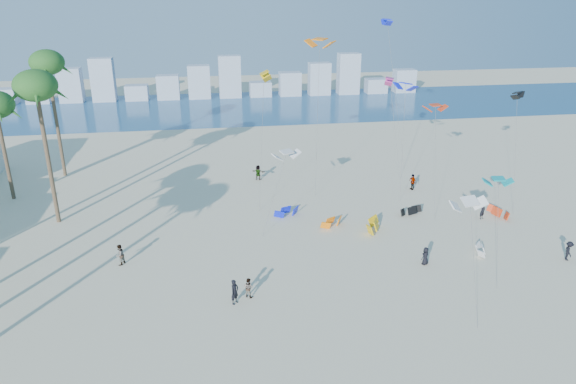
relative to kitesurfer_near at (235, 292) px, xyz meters
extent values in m
plane|color=beige|center=(2.42, -6.16, -0.95)|extent=(220.00, 220.00, 0.00)
plane|color=navy|center=(2.42, 65.84, -0.95)|extent=(220.00, 220.00, 0.00)
imported|color=black|center=(0.00, 0.00, 0.00)|extent=(0.81, 0.82, 1.90)
imported|color=gray|center=(1.04, 0.74, -0.19)|extent=(0.94, 0.92, 1.52)
imported|color=black|center=(15.79, 3.29, -0.18)|extent=(0.89, 0.80, 1.53)
imported|color=gray|center=(21.12, 19.82, -0.05)|extent=(0.75, 1.14, 1.80)
imported|color=black|center=(27.85, 2.15, -0.11)|extent=(0.96, 1.24, 1.69)
imported|color=gray|center=(4.35, 25.69, -0.06)|extent=(1.72, 1.17, 1.78)
imported|color=black|center=(24.93, 11.11, -0.14)|extent=(0.71, 0.63, 1.63)
imported|color=gray|center=(-8.94, 7.16, -0.06)|extent=(1.02, 1.09, 1.78)
cylinder|color=#595959|center=(4.63, 12.75, 2.36)|extent=(2.97, 4.37, 6.64)
cylinder|color=#595959|center=(18.90, 18.06, 5.05)|extent=(0.77, 2.92, 12.00)
cylinder|color=#595959|center=(20.62, 13.57, 4.31)|extent=(0.67, 3.90, 10.53)
cylinder|color=#595959|center=(4.18, 19.40, 5.53)|extent=(1.43, 5.91, 12.98)
cylinder|color=#595959|center=(20.50, 24.86, 4.72)|extent=(0.98, 3.43, 11.35)
cylinder|color=#595959|center=(20.63, 1.34, 2.57)|extent=(1.76, 4.83, 7.05)
cylinder|color=#595959|center=(10.32, 20.90, 7.19)|extent=(0.74, 2.65, 16.29)
cylinder|color=#595959|center=(29.02, 13.55, 4.80)|extent=(0.78, 3.79, 11.52)
cylinder|color=#595959|center=(16.50, -2.83, 2.53)|extent=(1.23, 5.35, 6.97)
cylinder|color=#595959|center=(22.07, 29.77, 7.82)|extent=(1.52, 5.68, 17.55)
cylinder|color=brown|center=(-16.06, 16.84, 5.65)|extent=(0.40, 0.40, 13.19)
ellipsoid|color=#1F551E|center=(-16.06, 16.84, 12.24)|extent=(3.80, 3.80, 2.85)
cylinder|color=brown|center=(-22.31, 23.84, 4.15)|extent=(0.40, 0.40, 10.21)
cylinder|color=brown|center=(-18.60, 30.84, 5.76)|extent=(0.40, 0.40, 13.42)
ellipsoid|color=#1F551E|center=(-18.60, 30.84, 12.46)|extent=(3.80, 3.80, 2.85)
cube|color=#9EADBF|center=(-39.58, 75.84, 0.55)|extent=(4.40, 3.00, 3.00)
cube|color=#9EADBF|center=(-33.38, 75.84, 1.45)|extent=(4.40, 3.00, 4.80)
cube|color=#9EADBF|center=(-27.18, 75.84, 2.35)|extent=(4.40, 3.00, 6.60)
cube|color=#9EADBF|center=(-20.98, 75.84, 3.25)|extent=(4.40, 3.00, 8.40)
cube|color=#9EADBF|center=(-14.78, 75.84, 0.55)|extent=(4.40, 3.00, 3.00)
cube|color=#9EADBF|center=(-8.58, 75.84, 1.45)|extent=(4.40, 3.00, 4.80)
cube|color=#9EADBF|center=(-2.38, 75.84, 2.35)|extent=(4.40, 3.00, 6.60)
cube|color=#9EADBF|center=(3.82, 75.84, 3.25)|extent=(4.40, 3.00, 8.40)
cube|color=#9EADBF|center=(10.02, 75.84, 0.55)|extent=(4.40, 3.00, 3.00)
cube|color=#9EADBF|center=(16.22, 75.84, 1.45)|extent=(4.40, 3.00, 4.80)
cube|color=#9EADBF|center=(22.42, 75.84, 2.35)|extent=(4.40, 3.00, 6.60)
cube|color=#9EADBF|center=(28.62, 75.84, 3.25)|extent=(4.40, 3.00, 8.40)
cube|color=#9EADBF|center=(34.82, 75.84, 0.55)|extent=(4.40, 3.00, 3.00)
cube|color=#9EADBF|center=(41.02, 75.84, 1.45)|extent=(4.40, 3.00, 4.80)
camera|label=1|loc=(-1.27, -32.68, 20.44)|focal=32.85mm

